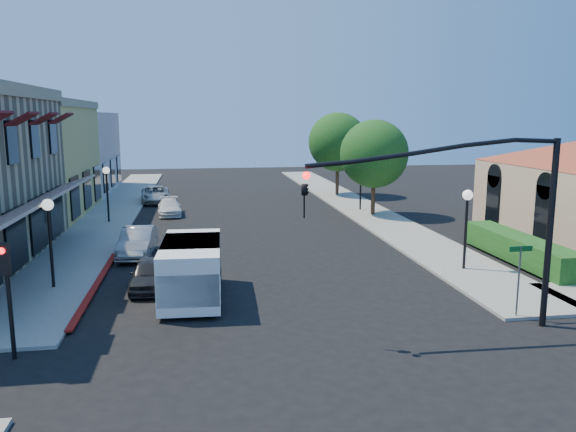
{
  "coord_description": "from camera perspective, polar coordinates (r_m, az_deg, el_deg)",
  "views": [
    {
      "loc": [
        -2.8,
        -14.17,
        6.64
      ],
      "look_at": [
        0.79,
        8.32,
        2.6
      ],
      "focal_mm": 35.0,
      "sensor_mm": 36.0,
      "label": 1
    }
  ],
  "objects": [
    {
      "name": "ground",
      "position": [
        15.9,
        1.98,
        -14.63
      ],
      "size": [
        120.0,
        120.0,
        0.0
      ],
      "primitive_type": "plane",
      "color": "black",
      "rests_on": "ground"
    },
    {
      "name": "sidewalk_left",
      "position": [
        42.12,
        -17.07,
        0.62
      ],
      "size": [
        3.5,
        50.0,
        0.12
      ],
      "primitive_type": "cube",
      "color": "gray",
      "rests_on": "ground"
    },
    {
      "name": "sidewalk_right",
      "position": [
        43.26,
        6.53,
        1.24
      ],
      "size": [
        3.5,
        50.0,
        0.12
      ],
      "primitive_type": "cube",
      "color": "gray",
      "rests_on": "ground"
    },
    {
      "name": "curb_red_strip",
      "position": [
        23.5,
        -18.86,
        -6.91
      ],
      "size": [
        0.25,
        10.0,
        0.06
      ],
      "primitive_type": "cube",
      "color": "maroon",
      "rests_on": "ground"
    },
    {
      "name": "yellow_stucco_building",
      "position": [
        42.23,
        -26.66,
        5.14
      ],
      "size": [
        10.0,
        12.0,
        7.6
      ],
      "primitive_type": "cube",
      "color": "tan",
      "rests_on": "ground"
    },
    {
      "name": "pink_stucco_building",
      "position": [
        53.79,
        -22.83,
        5.93
      ],
      "size": [
        10.0,
        12.0,
        7.0
      ],
      "primitive_type": "cube",
      "color": "#C8A697",
      "rests_on": "ground"
    },
    {
      "name": "hedge",
      "position": [
        28.13,
        22.36,
        -4.37
      ],
      "size": [
        1.4,
        8.0,
        1.1
      ],
      "primitive_type": "cube",
      "color": "#184714",
      "rests_on": "ground"
    },
    {
      "name": "street_tree_a",
      "position": [
        38.06,
        8.75,
        6.25
      ],
      "size": [
        4.56,
        4.56,
        6.48
      ],
      "color": "#382616",
      "rests_on": "ground"
    },
    {
      "name": "street_tree_b",
      "position": [
        47.65,
        5.08,
        7.49
      ],
      "size": [
        4.94,
        4.94,
        7.02
      ],
      "color": "#382616",
      "rests_on": "ground"
    },
    {
      "name": "signal_mast_arm",
      "position": [
        18.08,
        19.66,
        1.36
      ],
      "size": [
        8.01,
        0.39,
        6.0
      ],
      "color": "black",
      "rests_on": "ground"
    },
    {
      "name": "secondary_signal",
      "position": [
        16.98,
        -26.7,
        -5.78
      ],
      "size": [
        0.28,
        0.42,
        3.32
      ],
      "color": "black",
      "rests_on": "ground"
    },
    {
      "name": "street_name_sign",
      "position": [
        19.96,
        22.44,
        -5.05
      ],
      "size": [
        0.8,
        0.06,
        2.5
      ],
      "color": "#595B5E",
      "rests_on": "ground"
    },
    {
      "name": "lamppost_left_near",
      "position": [
        23.22,
        -23.13,
        -0.44
      ],
      "size": [
        0.44,
        0.44,
        3.57
      ],
      "color": "black",
      "rests_on": "ground"
    },
    {
      "name": "lamppost_left_far",
      "position": [
        36.83,
        -17.95,
        3.48
      ],
      "size": [
        0.44,
        0.44,
        3.57
      ],
      "color": "black",
      "rests_on": "ground"
    },
    {
      "name": "lamppost_right_near",
      "position": [
        25.19,
        17.72,
        0.66
      ],
      "size": [
        0.44,
        0.44,
        3.57
      ],
      "color": "black",
      "rests_on": "ground"
    },
    {
      "name": "lamppost_right_far",
      "position": [
        40.0,
        7.42,
        4.37
      ],
      "size": [
        0.44,
        0.44,
        3.57
      ],
      "color": "black",
      "rests_on": "ground"
    },
    {
      "name": "white_van",
      "position": [
        20.85,
        -9.79,
        -5.09
      ],
      "size": [
        2.31,
        4.93,
        2.15
      ],
      "color": "white",
      "rests_on": "ground"
    },
    {
      "name": "parked_car_a",
      "position": [
        22.67,
        -13.86,
        -5.72
      ],
      "size": [
        1.48,
        3.5,
        1.18
      ],
      "primitive_type": "imported",
      "rotation": [
        0.0,
        0.0,
        -0.02
      ],
      "color": "black",
      "rests_on": "ground"
    },
    {
      "name": "parked_car_b",
      "position": [
        27.98,
        -15.02,
        -2.57
      ],
      "size": [
        1.68,
        4.26,
        1.38
      ],
      "primitive_type": "imported",
      "rotation": [
        0.0,
        0.0,
        -0.05
      ],
      "color": "gray",
      "rests_on": "ground"
    },
    {
      "name": "parked_car_c",
      "position": [
        39.19,
        -11.96,
        0.88
      ],
      "size": [
        1.77,
        3.83,
        1.08
      ],
      "primitive_type": "imported",
      "rotation": [
        0.0,
        0.0,
        0.07
      ],
      "color": "silver",
      "rests_on": "ground"
    },
    {
      "name": "parked_car_d",
      "position": [
        45.11,
        -13.31,
        2.15
      ],
      "size": [
        2.55,
        4.83,
        1.3
      ],
      "primitive_type": "imported",
      "rotation": [
        0.0,
        0.0,
        0.09
      ],
      "color": "#989C9D",
      "rests_on": "ground"
    }
  ]
}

